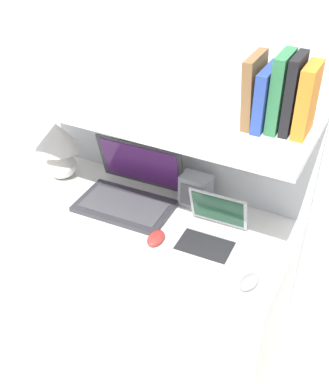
% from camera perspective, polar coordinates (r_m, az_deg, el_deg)
% --- Properties ---
extents(ground_plane, '(12.00, 12.00, 0.00)m').
position_cam_1_polar(ground_plane, '(2.32, -5.68, -21.14)').
color(ground_plane, '#B2AD9E').
extents(wall_back, '(6.00, 0.05, 2.40)m').
position_cam_1_polar(wall_back, '(1.96, 2.02, 13.45)').
color(wall_back, silver).
rests_on(wall_back, ground_plane).
extents(desk, '(1.19, 0.55, 0.72)m').
position_cam_1_polar(desk, '(2.18, -2.36, -10.60)').
color(desk, white).
rests_on(desk, ground_plane).
extents(back_riser, '(1.19, 0.04, 1.18)m').
position_cam_1_polar(back_riser, '(2.23, 1.20, -1.67)').
color(back_riser, silver).
rests_on(back_riser, ground_plane).
extents(shelf, '(1.19, 0.49, 0.03)m').
position_cam_1_polar(shelf, '(1.74, -1.91, 10.45)').
color(shelf, white).
rests_on(shelf, back_riser).
extents(table_lamp, '(0.20, 0.20, 0.27)m').
position_cam_1_polar(table_lamp, '(2.16, -12.44, 5.40)').
color(table_lamp, white).
rests_on(table_lamp, desk).
extents(laptop_large, '(0.40, 0.32, 0.24)m').
position_cam_1_polar(laptop_large, '(2.01, -4.10, 0.02)').
color(laptop_large, '#333338').
rests_on(laptop_large, desk).
extents(laptop_small, '(0.23, 0.25, 0.18)m').
position_cam_1_polar(laptop_small, '(1.81, 5.36, -5.00)').
color(laptop_small, silver).
rests_on(laptop_small, desk).
extents(computer_mouse, '(0.06, 0.10, 0.03)m').
position_cam_1_polar(computer_mouse, '(1.82, -1.05, -5.49)').
color(computer_mouse, red).
rests_on(computer_mouse, desk).
extents(second_mouse, '(0.07, 0.10, 0.03)m').
position_cam_1_polar(second_mouse, '(1.68, 9.98, -10.47)').
color(second_mouse, '#99999E').
rests_on(second_mouse, desk).
extents(router_box, '(0.12, 0.08, 0.14)m').
position_cam_1_polar(router_box, '(1.98, 3.70, 0.17)').
color(router_box, gray).
rests_on(router_box, desk).
extents(book_orange, '(0.04, 0.13, 0.22)m').
position_cam_1_polar(book_orange, '(1.52, 16.55, 10.35)').
color(book_orange, orange).
rests_on(book_orange, shelf).
extents(book_black, '(0.03, 0.13, 0.24)m').
position_cam_1_polar(book_black, '(1.53, 15.03, 11.10)').
color(book_black, black).
rests_on(book_black, shelf).
extents(book_green, '(0.04, 0.14, 0.24)m').
position_cam_1_polar(book_green, '(1.54, 13.57, 11.44)').
color(book_green, '#2D7042').
rests_on(book_green, shelf).
extents(book_blue, '(0.03, 0.17, 0.19)m').
position_cam_1_polar(book_blue, '(1.55, 11.99, 10.94)').
color(book_blue, '#284293').
rests_on(book_blue, shelf).
extents(book_brown, '(0.05, 0.16, 0.22)m').
position_cam_1_polar(book_brown, '(1.56, 10.58, 11.78)').
color(book_brown, brown).
rests_on(book_brown, shelf).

